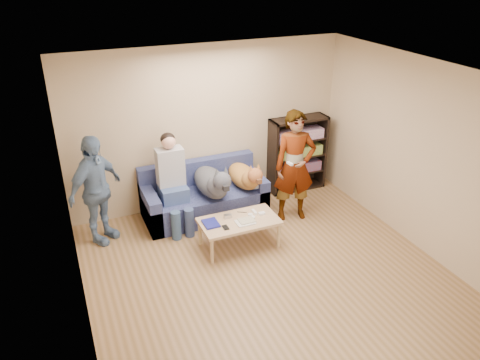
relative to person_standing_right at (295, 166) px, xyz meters
name	(u,v)px	position (x,y,z in m)	size (l,w,h in m)	color
ground	(277,286)	(-1.01, -1.46, -0.87)	(5.00, 5.00, 0.00)	olive
ceiling	(286,82)	(-1.01, -1.46, 1.73)	(5.00, 5.00, 0.00)	white
wall_back	(208,127)	(-1.01, 1.04, 0.43)	(4.50, 4.50, 0.00)	tan
wall_front	(448,350)	(-1.01, -3.96, 0.43)	(4.50, 4.50, 0.00)	tan
wall_left	(75,237)	(-3.26, -1.46, 0.43)	(5.00, 5.00, 0.00)	tan
wall_right	(434,164)	(1.24, -1.46, 0.43)	(5.00, 5.00, 0.00)	tan
blanket	(253,182)	(-0.49, 0.42, -0.36)	(0.45, 0.38, 0.16)	#ADAEB2
person_standing_right	(295,166)	(0.00, 0.00, 0.00)	(0.64, 0.42, 1.74)	gray
person_standing_left	(96,190)	(-2.87, 0.50, -0.07)	(0.94, 0.39, 1.61)	#7296B7
held_controller	(290,164)	(-0.20, -0.20, 0.16)	(0.04, 0.12, 0.03)	silver
notebook_blue	(211,223)	(-1.50, -0.38, -0.44)	(0.20, 0.26, 0.03)	navy
papers	(245,222)	(-1.05, -0.53, -0.44)	(0.26, 0.20, 0.01)	silver
magazine	(247,220)	(-1.02, -0.51, -0.43)	(0.22, 0.17, 0.01)	#B6B092
camera_silver	(228,216)	(-1.22, -0.31, -0.43)	(0.11, 0.06, 0.05)	#AEAEB3
controller_a	(254,212)	(-0.82, -0.33, -0.44)	(0.04, 0.13, 0.03)	white
controller_b	(262,213)	(-0.74, -0.41, -0.44)	(0.09, 0.06, 0.03)	white
headphone_cup_a	(253,217)	(-0.90, -0.45, -0.44)	(0.07, 0.07, 0.02)	white
headphone_cup_b	(250,215)	(-0.90, -0.37, -0.44)	(0.07, 0.07, 0.02)	white
pen_orange	(242,226)	(-1.12, -0.59, -0.45)	(0.01, 0.01, 0.14)	orange
pen_black	(242,212)	(-0.98, -0.25, -0.45)	(0.01, 0.01, 0.14)	black
wallet	(226,227)	(-1.35, -0.55, -0.44)	(0.07, 0.12, 0.01)	black
sofa	(203,198)	(-1.26, 0.64, -0.59)	(1.90, 0.85, 0.82)	#515B93
person_seated	(173,179)	(-1.77, 0.51, -0.10)	(0.40, 0.73, 1.47)	#416490
dog_gray	(213,182)	(-1.18, 0.38, -0.22)	(0.44, 1.26, 0.64)	#474A50
dog_tan	(245,176)	(-0.62, 0.45, -0.25)	(0.38, 1.15, 0.55)	#B58237
coffee_table	(239,223)	(-1.10, -0.43, -0.50)	(1.10, 0.60, 0.42)	tan
bookshelf	(297,152)	(0.54, 0.87, -0.19)	(1.00, 0.34, 1.30)	black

